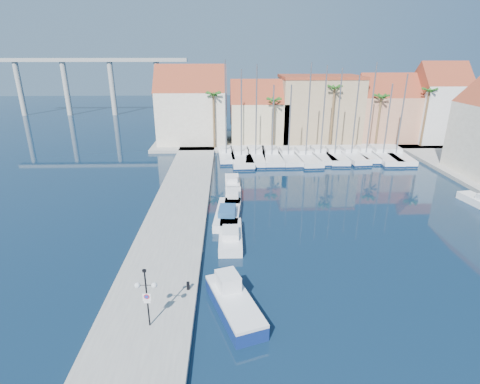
% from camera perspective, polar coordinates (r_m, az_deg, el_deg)
% --- Properties ---
extents(ground, '(260.00, 260.00, 0.00)m').
position_cam_1_polar(ground, '(26.63, 6.85, -16.16)').
color(ground, black).
rests_on(ground, ground).
extents(quay_west, '(6.00, 77.00, 0.50)m').
position_cam_1_polar(quay_west, '(38.28, -9.65, -3.83)').
color(quay_west, gray).
rests_on(quay_west, ground).
extents(shore_north, '(54.00, 16.00, 0.50)m').
position_cam_1_polar(shore_north, '(72.14, 9.19, 7.77)').
color(shore_north, gray).
rests_on(shore_north, ground).
extents(lamp_post, '(1.32, 0.38, 3.88)m').
position_cam_1_polar(lamp_post, '(22.90, -14.11, -14.18)').
color(lamp_post, black).
rests_on(lamp_post, quay_west).
extents(bollard, '(0.23, 0.23, 0.57)m').
position_cam_1_polar(bollard, '(26.74, -7.91, -13.98)').
color(bollard, black).
rests_on(bollard, quay_west).
extents(fishing_boat, '(3.96, 6.55, 2.18)m').
position_cam_1_polar(fishing_boat, '(25.19, -1.01, -16.37)').
color(fishing_boat, navy).
rests_on(fishing_boat, ground).
extents(motorboat_west_0, '(2.08, 6.27, 1.40)m').
position_cam_1_polar(motorboat_west_0, '(33.54, -1.46, -6.70)').
color(motorboat_west_0, white).
rests_on(motorboat_west_0, ground).
extents(motorboat_west_1, '(2.90, 7.45, 1.40)m').
position_cam_1_polar(motorboat_west_1, '(37.97, -1.89, -3.32)').
color(motorboat_west_1, white).
rests_on(motorboat_west_1, ground).
extents(motorboat_west_2, '(1.94, 5.40, 1.40)m').
position_cam_1_polar(motorboat_west_2, '(42.19, -1.05, -0.80)').
color(motorboat_west_2, white).
rests_on(motorboat_west_2, ground).
extents(motorboat_west_3, '(1.82, 5.45, 1.40)m').
position_cam_1_polar(motorboat_west_3, '(47.06, -1.20, 1.50)').
color(motorboat_west_3, white).
rests_on(motorboat_west_3, ground).
extents(sailboat_0, '(2.83, 8.92, 14.88)m').
position_cam_1_polar(sailboat_0, '(59.68, -2.13, 5.76)').
color(sailboat_0, white).
rests_on(sailboat_0, ground).
extents(sailboat_1, '(3.67, 11.93, 13.61)m').
position_cam_1_polar(sailboat_1, '(58.63, 0.14, 5.42)').
color(sailboat_1, white).
rests_on(sailboat_1, ground).
extents(sailboat_2, '(3.76, 11.42, 14.28)m').
position_cam_1_polar(sailboat_2, '(59.25, 2.39, 5.58)').
color(sailboat_2, white).
rests_on(sailboat_2, ground).
extents(sailboat_3, '(2.86, 10.80, 11.40)m').
position_cam_1_polar(sailboat_3, '(59.33, 4.80, 5.52)').
color(sailboat_3, white).
rests_on(sailboat_3, ground).
extents(sailboat_4, '(3.28, 10.52, 11.41)m').
position_cam_1_polar(sailboat_4, '(59.45, 7.24, 5.46)').
color(sailboat_4, white).
rests_on(sailboat_4, ground).
extents(sailboat_5, '(3.70, 11.40, 14.54)m').
position_cam_1_polar(sailboat_5, '(59.68, 9.80, 5.41)').
color(sailboat_5, white).
rests_on(sailboat_5, ground).
extents(sailboat_6, '(3.53, 10.43, 14.15)m').
position_cam_1_polar(sailboat_6, '(61.07, 11.98, 5.62)').
color(sailboat_6, white).
rests_on(sailboat_6, ground).
extents(sailboat_7, '(3.35, 10.65, 13.77)m').
position_cam_1_polar(sailboat_7, '(61.35, 14.10, 5.50)').
color(sailboat_7, white).
rests_on(sailboat_7, ground).
extents(sailboat_8, '(3.57, 10.58, 12.80)m').
position_cam_1_polar(sailboat_8, '(62.17, 16.38, 5.47)').
color(sailboat_8, white).
rests_on(sailboat_8, ground).
extents(sailboat_9, '(2.76, 9.27, 14.53)m').
position_cam_1_polar(sailboat_9, '(63.35, 18.49, 5.56)').
color(sailboat_9, white).
rests_on(sailboat_9, ground).
extents(sailboat_10, '(3.51, 11.81, 11.53)m').
position_cam_1_polar(sailboat_10, '(63.94, 20.73, 5.35)').
color(sailboat_10, white).
rests_on(sailboat_10, ground).
extents(sailboat_11, '(3.76, 11.51, 12.93)m').
position_cam_1_polar(sailboat_11, '(64.68, 22.44, 5.30)').
color(sailboat_11, white).
rests_on(sailboat_11, ground).
extents(building_0, '(12.30, 9.00, 13.50)m').
position_cam_1_polar(building_0, '(68.99, -7.29, 12.60)').
color(building_0, beige).
rests_on(building_0, shore_north).
extents(building_1, '(10.30, 8.00, 11.00)m').
position_cam_1_polar(building_1, '(69.12, 2.92, 11.72)').
color(building_1, '#CCBA8F').
rests_on(building_1, shore_north).
extents(building_2, '(14.20, 10.20, 11.50)m').
position_cam_1_polar(building_2, '(71.72, 11.87, 12.42)').
color(building_2, tan).
rests_on(building_2, shore_north).
extents(building_3, '(10.30, 8.00, 12.00)m').
position_cam_1_polar(building_3, '(74.57, 21.21, 11.48)').
color(building_3, tan).
rests_on(building_3, shore_north).
extents(building_4, '(8.30, 8.00, 14.00)m').
position_cam_1_polar(building_4, '(77.49, 27.86, 11.64)').
color(building_4, white).
rests_on(building_4, shore_north).
extents(palm_0, '(2.60, 2.60, 10.15)m').
position_cam_1_polar(palm_0, '(63.47, -4.08, 14.35)').
color(palm_0, brown).
rests_on(palm_0, shore_north).
extents(palm_1, '(2.60, 2.60, 9.15)m').
position_cam_1_polar(palm_1, '(64.01, 5.18, 13.52)').
color(palm_1, brown).
rests_on(palm_1, shore_north).
extents(palm_2, '(2.60, 2.60, 11.15)m').
position_cam_1_polar(palm_2, '(65.78, 14.21, 14.84)').
color(palm_2, brown).
rests_on(palm_2, shore_north).
extents(palm_3, '(2.60, 2.60, 9.65)m').
position_cam_1_polar(palm_3, '(68.52, 20.73, 13.18)').
color(palm_3, brown).
rests_on(palm_3, shore_north).
extents(palm_4, '(2.60, 2.60, 10.65)m').
position_cam_1_polar(palm_4, '(71.82, 26.89, 13.37)').
color(palm_4, brown).
rests_on(palm_4, shore_north).
extents(viaduct, '(48.00, 2.20, 14.45)m').
position_cam_1_polar(viaduct, '(109.09, -21.73, 16.21)').
color(viaduct, '#9E9E99').
rests_on(viaduct, ground).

